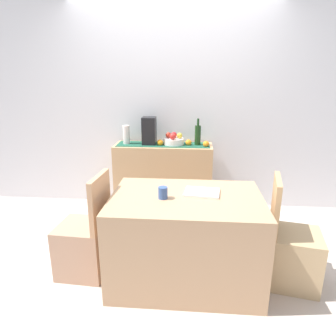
{
  "coord_description": "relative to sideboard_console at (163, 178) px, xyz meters",
  "views": [
    {
      "loc": [
        0.26,
        -2.69,
        1.67
      ],
      "look_at": [
        0.0,
        0.37,
        0.73
      ],
      "focal_mm": 32.64,
      "sensor_mm": 36.0,
      "label": 1
    }
  ],
  "objects": [
    {
      "name": "orange_loose_end",
      "position": [
        0.31,
        -0.02,
        0.47
      ],
      "size": [
        0.07,
        0.07,
        0.07
      ],
      "primitive_type": "sphere",
      "color": "orange",
      "rests_on": "sideboard_console"
    },
    {
      "name": "orange_loose_far",
      "position": [
        0.51,
        -0.08,
        0.46
      ],
      "size": [
        0.07,
        0.07,
        0.07
      ],
      "primitive_type": "sphere",
      "color": "orange",
      "rests_on": "sideboard_console"
    },
    {
      "name": "coffee_cup",
      "position": [
        0.13,
        -1.4,
        0.36
      ],
      "size": [
        0.07,
        0.07,
        0.09
      ],
      "primitive_type": "cylinder",
      "color": "#365491",
      "rests_on": "dining_table"
    },
    {
      "name": "apple_upper",
      "position": [
        0.06,
        0.02,
        0.54
      ],
      "size": [
        0.07,
        0.07,
        0.07
      ],
      "primitive_type": "sphere",
      "color": "#AB2B1B",
      "rests_on": "fruit_bowl"
    },
    {
      "name": "wine_bottle",
      "position": [
        0.41,
        0.0,
        0.55
      ],
      "size": [
        0.07,
        0.07,
        0.32
      ],
      "color": "#193718",
      "rests_on": "sideboard_console"
    },
    {
      "name": "apple_rear",
      "position": [
        0.12,
        -0.07,
        0.54
      ],
      "size": [
        0.07,
        0.07,
        0.07
      ],
      "primitive_type": "sphere",
      "color": "red",
      "rests_on": "fruit_bowl"
    },
    {
      "name": "chair_by_corner",
      "position": [
        1.19,
        -1.34,
        -0.16
      ],
      "size": [
        0.47,
        0.47,
        0.9
      ],
      "color": "tan",
      "rests_on": "ground"
    },
    {
      "name": "room_wall_rear",
      "position": [
        0.1,
        0.26,
        0.92
      ],
      "size": [
        6.4,
        0.06,
        2.7
      ],
      "primitive_type": "cube",
      "color": "silver",
      "rests_on": "ground"
    },
    {
      "name": "orange_loose_mid",
      "position": [
        -0.03,
        -0.06,
        0.47
      ],
      "size": [
        0.07,
        0.07,
        0.07
      ],
      "primitive_type": "sphere",
      "color": "orange",
      "rests_on": "sideboard_console"
    },
    {
      "name": "ceramic_vase",
      "position": [
        -0.45,
        0.0,
        0.54
      ],
      "size": [
        0.08,
        0.08,
        0.23
      ],
      "primitive_type": "cylinder",
      "color": "silver",
      "rests_on": "sideboard_console"
    },
    {
      "name": "apple_center",
      "position": [
        0.2,
        0.0,
        0.54
      ],
      "size": [
        0.07,
        0.07,
        0.07
      ],
      "primitive_type": "sphere",
      "color": "gold",
      "rests_on": "fruit_bowl"
    },
    {
      "name": "ground_plane",
      "position": [
        0.1,
        -0.92,
        -0.44
      ],
      "size": [
        6.4,
        6.4,
        0.02
      ],
      "primitive_type": "cube",
      "color": "beige",
      "rests_on": "ground"
    },
    {
      "name": "chair_near_window",
      "position": [
        -0.55,
        -1.35,
        -0.16
      ],
      "size": [
        0.43,
        0.43,
        0.9
      ],
      "color": "tan",
      "rests_on": "ground"
    },
    {
      "name": "table_runner",
      "position": [
        0.0,
        0.0,
        0.43
      ],
      "size": [
        1.11,
        0.32,
        0.01
      ],
      "primitive_type": "cube",
      "color": "#1B503B",
      "rests_on": "sideboard_console"
    },
    {
      "name": "apple_right",
      "position": [
        0.13,
        0.03,
        0.54
      ],
      "size": [
        0.07,
        0.07,
        0.07
      ],
      "primitive_type": "sphere",
      "color": "red",
      "rests_on": "fruit_bowl"
    },
    {
      "name": "fruit_bowl",
      "position": [
        0.13,
        0.0,
        0.47
      ],
      "size": [
        0.25,
        0.25,
        0.07
      ],
      "primitive_type": "cylinder",
      "color": "white",
      "rests_on": "table_runner"
    },
    {
      "name": "coffee_maker",
      "position": [
        -0.17,
        0.0,
        0.59
      ],
      "size": [
        0.16,
        0.18,
        0.33
      ],
      "primitive_type": "cube",
      "color": "black",
      "rests_on": "sideboard_console"
    },
    {
      "name": "open_book",
      "position": [
        0.44,
        -1.27,
        0.32
      ],
      "size": [
        0.3,
        0.24,
        0.02
      ],
      "primitive_type": "cube",
      "rotation": [
        0.0,
        0.0,
        -0.11
      ],
      "color": "white",
      "rests_on": "dining_table"
    },
    {
      "name": "sideboard_console",
      "position": [
        0.0,
        0.0,
        0.0
      ],
      "size": [
        1.18,
        0.42,
        0.86
      ],
      "primitive_type": "cube",
      "color": "tan",
      "rests_on": "ground"
    },
    {
      "name": "dining_table",
      "position": [
        0.32,
        -1.35,
        -0.06
      ],
      "size": [
        1.21,
        0.84,
        0.74
      ],
      "primitive_type": "cube",
      "color": "tan",
      "rests_on": "ground"
    }
  ]
}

